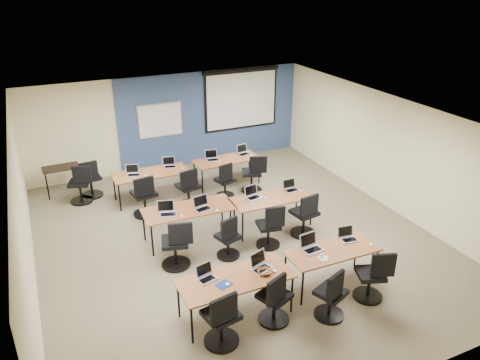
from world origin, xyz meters
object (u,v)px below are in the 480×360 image
laptop_8 (133,172)px  task_chair_9 (189,191)px  training_table_front_right (332,252)px  laptop_0 (206,275)px  laptop_10 (212,157)px  task_chair_3 (373,279)px  task_chair_5 (228,241)px  laptop_9 (170,164)px  laptop_11 (243,152)px  whiteboard (160,120)px  utility_table (61,171)px  task_chair_2 (331,298)px  training_table_back_left (151,174)px  laptop_7 (291,188)px  laptop_2 (311,246)px  task_chair_10 (225,183)px  task_chair_0 (222,322)px  spare_chair_a (91,182)px  task_chair_11 (253,176)px  laptop_6 (253,195)px  task_chair_1 (275,302)px  laptop_3 (348,236)px  training_table_back_right (227,161)px  task_chair_4 (177,248)px  task_chair_6 (270,230)px  laptop_1 (260,265)px  spare_chair_b (81,187)px  laptop_4 (167,211)px  training_table_mid_left (189,210)px  training_table_mid_right (272,199)px  task_chair_7 (305,218)px  projector_screen (241,96)px  laptop_5 (202,206)px

laptop_8 → task_chair_9: 1.44m
training_table_front_right → laptop_0: 2.37m
laptop_10 → task_chair_3: bearing=-71.7°
task_chair_5 → laptop_9: 3.43m
laptop_9 → laptop_11: laptop_11 is taller
whiteboard → utility_table: 2.99m
task_chair_2 → training_table_back_left: bearing=83.5°
laptop_7 → laptop_10: 2.65m
laptop_2 → task_chair_10: size_ratio=0.37×
task_chair_0 → spare_chair_a: task_chair_0 is taller
task_chair_11 → spare_chair_a: (-3.87, 1.43, -0.00)m
training_table_back_left → laptop_9: bearing=18.9°
utility_table → laptop_8: bearing=-39.4°
laptop_6 → task_chair_1: bearing=-120.8°
laptop_6 → laptop_3: bearing=-81.5°
training_table_back_right → task_chair_9: bearing=-151.9°
task_chair_1 → laptop_7: 3.61m
task_chair_4 → task_chair_9: 2.54m
training_table_back_right → task_chair_5: (-1.37, -3.26, -0.29)m
task_chair_5 → task_chair_6: size_ratio=0.97×
task_chair_2 → laptop_1: bearing=114.9°
task_chair_3 → laptop_9: task_chair_3 is taller
laptop_2 → spare_chair_b: size_ratio=0.35×
task_chair_10 → training_table_back_left: bearing=143.5°
task_chair_1 → laptop_4: size_ratio=2.85×
task_chair_2 → task_chair_10: size_ratio=1.03×
laptop_6 → training_table_front_right: bearing=-93.0°
training_table_front_right → laptop_6: bearing=98.9°
task_chair_6 → whiteboard: bearing=110.0°
laptop_8 → training_table_mid_left: bearing=-56.5°
training_table_mid_right → task_chair_9: bearing=129.7°
task_chair_0 → spare_chair_b: task_chair_0 is taller
task_chair_0 → laptop_2: task_chair_0 is taller
task_chair_5 → utility_table: bearing=105.4°
laptop_8 → whiteboard: bearing=72.9°
task_chair_7 → laptop_3: bearing=-99.5°
projector_screen → laptop_9: (-2.77, -1.65, -1.10)m
task_chair_5 → task_chair_0: bearing=-131.4°
whiteboard → task_chair_6: (0.82, -5.05, -1.04)m
projector_screen → task_chair_1: (-2.70, -7.11, -1.47)m
laptop_2 → laptop_6: 2.31m
laptop_5 → spare_chair_a: spare_chair_a is taller
laptop_2 → task_chair_4: 2.57m
laptop_8 → task_chair_10: (2.13, -0.72, -0.40)m
task_chair_6 → laptop_11: size_ratio=2.98×
training_table_mid_right → training_table_back_left: size_ratio=0.99×
spare_chair_b → laptop_5: bearing=-34.0°
laptop_8 → laptop_6: bearing=-30.5°
task_chair_11 → laptop_8: bearing=-170.9°
task_chair_0 → laptop_4: size_ratio=2.94×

